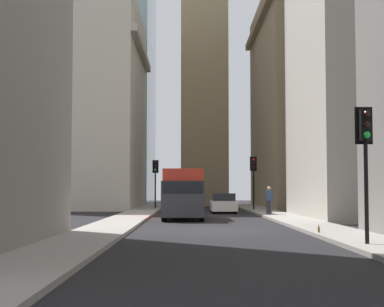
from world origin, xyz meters
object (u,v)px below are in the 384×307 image
(sedan_white, at_px, (223,204))
(traffic_light_far_junction, at_px, (155,173))
(traffic_light_foreground, at_px, (366,142))
(discarded_bottle, at_px, (319,229))
(pedestrian, at_px, (269,199))
(traffic_light_midblock, at_px, (254,171))
(delivery_truck, at_px, (183,194))

(sedan_white, distance_m, traffic_light_far_junction, 9.87)
(traffic_light_foreground, distance_m, discarded_bottle, 5.35)
(sedan_white, bearing_deg, traffic_light_far_junction, 33.93)
(traffic_light_far_junction, bearing_deg, discarded_bottle, -165.56)
(traffic_light_far_junction, distance_m, pedestrian, 15.65)
(traffic_light_midblock, xyz_separation_m, discarded_bottle, (-24.42, 0.29, -2.90))
(traffic_light_midblock, bearing_deg, traffic_light_foreground, -179.76)
(sedan_white, relative_size, traffic_light_far_junction, 1.06)
(traffic_light_far_junction, height_order, discarded_bottle, traffic_light_far_junction)
(pedestrian, bearing_deg, traffic_light_far_junction, 30.59)
(traffic_light_far_junction, distance_m, discarded_bottle, 30.47)
(traffic_light_foreground, height_order, traffic_light_midblock, traffic_light_midblock)
(traffic_light_foreground, height_order, pedestrian, traffic_light_foreground)
(traffic_light_foreground, distance_m, pedestrian, 20.64)
(traffic_light_foreground, relative_size, pedestrian, 2.27)
(sedan_white, height_order, traffic_light_far_junction, traffic_light_far_junction)
(delivery_truck, relative_size, traffic_light_far_junction, 1.59)
(traffic_light_far_junction, relative_size, pedestrian, 2.32)
(sedan_white, bearing_deg, traffic_light_midblock, -40.14)
(traffic_light_far_junction, relative_size, discarded_bottle, 15.04)
(traffic_light_foreground, height_order, traffic_light_far_junction, traffic_light_far_junction)
(traffic_light_foreground, xyz_separation_m, pedestrian, (20.55, 0.08, -1.97))
(traffic_light_foreground, relative_size, discarded_bottle, 14.74)
(delivery_truck, bearing_deg, sedan_white, -16.95)
(pedestrian, distance_m, discarded_bottle, 16.04)
(traffic_light_far_junction, bearing_deg, delivery_truck, -171.57)
(sedan_white, bearing_deg, traffic_light_foreground, -174.20)
(traffic_light_foreground, relative_size, traffic_light_far_junction, 0.98)
(sedan_white, distance_m, pedestrian, 6.01)
(traffic_light_midblock, distance_m, traffic_light_far_junction, 9.28)
(pedestrian, bearing_deg, delivery_truck, 125.08)
(discarded_bottle, bearing_deg, delivery_truck, 22.31)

